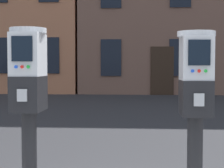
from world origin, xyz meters
name	(u,v)px	position (x,y,z in m)	size (l,w,h in m)	color
parking_meter_near_kerb	(29,101)	(-0.57, -0.16, 1.09)	(0.22, 0.25, 1.38)	black
parking_meter_twin_adjacent	(195,105)	(0.41, -0.16, 1.08)	(0.22, 0.25, 1.36)	black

